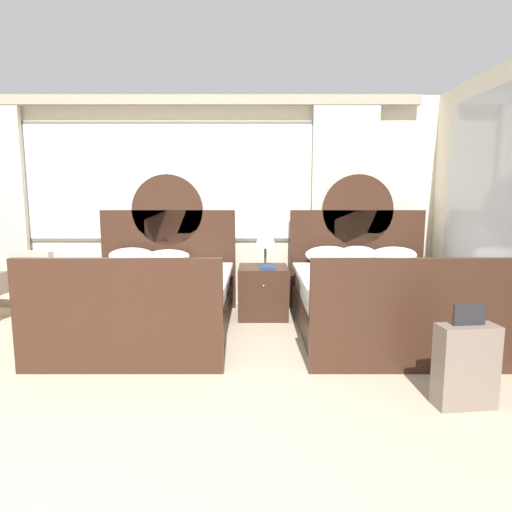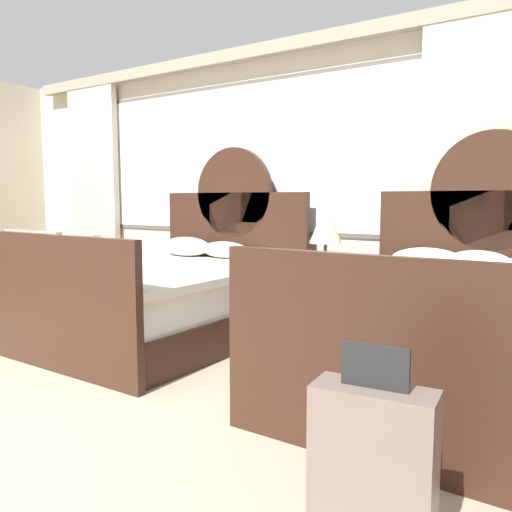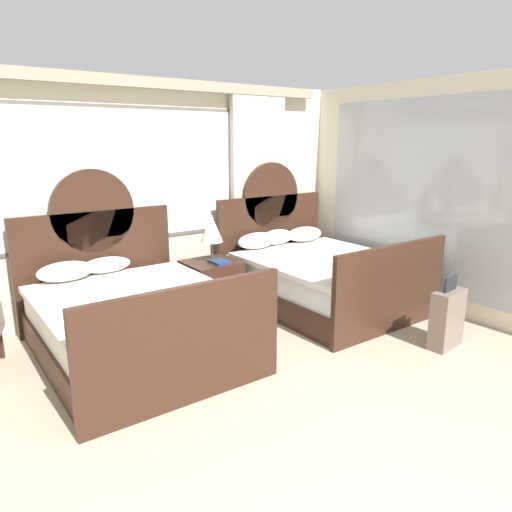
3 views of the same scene
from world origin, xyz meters
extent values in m
cube|color=beige|center=(0.00, 4.07, 1.35)|extent=(6.88, 0.07, 2.70)
cube|color=#646054|center=(0.00, 4.03, 1.61)|extent=(4.08, 0.02, 1.53)
cube|color=white|center=(0.00, 4.02, 1.61)|extent=(4.00, 0.02, 1.45)
cube|color=beige|center=(-2.25, 3.94, 1.30)|extent=(0.83, 0.08, 2.60)
cube|color=beige|center=(2.25, 3.94, 1.30)|extent=(0.83, 0.08, 2.60)
cube|color=#9C957E|center=(0.00, 3.94, 2.62)|extent=(6.33, 0.10, 0.12)
cube|color=#382116|center=(0.00, 2.81, 0.15)|extent=(1.63, 2.03, 0.30)
cube|color=white|center=(0.00, 2.81, 0.43)|extent=(1.57, 1.93, 0.27)
cube|color=silver|center=(0.00, 2.73, 0.60)|extent=(1.67, 1.83, 0.06)
cube|color=#382116|center=(0.00, 3.85, 0.63)|extent=(1.71, 0.06, 1.27)
cylinder|color=#382116|center=(0.00, 3.85, 1.27)|extent=(0.89, 0.06, 0.89)
cube|color=#382116|center=(0.00, 1.77, 0.48)|extent=(1.71, 0.06, 0.96)
ellipsoid|color=white|center=(-0.40, 3.58, 0.72)|extent=(0.55, 0.32, 0.19)
ellipsoid|color=white|center=(0.04, 3.65, 0.71)|extent=(0.52, 0.28, 0.16)
cube|color=#382116|center=(2.41, 2.81, 0.15)|extent=(1.63, 2.03, 0.30)
cube|color=white|center=(2.41, 2.81, 0.43)|extent=(1.57, 1.93, 0.27)
cube|color=silver|center=(2.41, 2.73, 0.60)|extent=(1.67, 1.83, 0.06)
cube|color=#382116|center=(2.41, 3.85, 0.63)|extent=(1.71, 0.06, 1.27)
cylinder|color=#382116|center=(2.41, 3.85, 1.27)|extent=(0.89, 0.06, 0.89)
cube|color=#382116|center=(2.41, 1.77, 0.48)|extent=(1.71, 0.06, 0.96)
ellipsoid|color=white|center=(2.01, 3.63, 0.73)|extent=(0.57, 0.31, 0.21)
ellipsoid|color=white|center=(2.37, 3.66, 0.73)|extent=(0.48, 0.26, 0.20)
cube|color=#382116|center=(1.20, 3.45, 0.30)|extent=(0.58, 0.58, 0.61)
sphere|color=tan|center=(1.20, 3.15, 0.44)|extent=(0.02, 0.02, 0.02)
cylinder|color=brown|center=(1.23, 3.46, 0.62)|extent=(0.14, 0.14, 0.02)
cylinder|color=brown|center=(1.23, 3.46, 0.73)|extent=(0.03, 0.03, 0.22)
cone|color=beige|center=(1.23, 3.46, 1.01)|extent=(0.27, 0.27, 0.33)
cube|color=navy|center=(1.26, 3.33, 0.62)|extent=(0.18, 0.26, 0.03)
cube|color=#B29E8E|center=(-1.33, 3.36, 0.36)|extent=(0.66, 0.66, 0.10)
cube|color=#B29E8E|center=(-1.39, 3.14, 0.62)|extent=(0.53, 0.23, 0.43)
cube|color=#B29E8E|center=(-1.10, 3.29, 0.49)|extent=(0.19, 0.48, 0.16)
cube|color=#B29E8E|center=(-1.55, 3.42, 0.49)|extent=(0.19, 0.48, 0.16)
cylinder|color=#382116|center=(-1.06, 3.50, 0.15)|extent=(0.04, 0.04, 0.31)
cylinder|color=#382116|center=(-1.47, 3.62, 0.15)|extent=(0.04, 0.04, 0.31)
cylinder|color=#382116|center=(-1.18, 3.09, 0.15)|extent=(0.04, 0.04, 0.31)
cylinder|color=#382116|center=(-1.59, 3.21, 0.15)|extent=(0.04, 0.04, 0.31)
cube|color=#B29E8E|center=(-2.09, 3.36, 0.36)|extent=(0.55, 0.55, 0.10)
cube|color=#B29E8E|center=(-2.10, 3.13, 0.62)|extent=(0.53, 0.10, 0.43)
cube|color=#B29E8E|center=(-1.86, 3.35, 0.49)|extent=(0.08, 0.48, 0.16)
cube|color=#B29E8E|center=(-2.33, 3.37, 0.49)|extent=(0.08, 0.48, 0.16)
cylinder|color=#382116|center=(-1.87, 3.56, 0.15)|extent=(0.04, 0.04, 0.31)
cylinder|color=#382116|center=(-2.30, 3.58, 0.15)|extent=(0.04, 0.04, 0.31)
cylinder|color=#382116|center=(-1.89, 3.13, 0.15)|extent=(0.04, 0.04, 0.31)
cylinder|color=#382116|center=(-2.32, 3.15, 0.15)|extent=(0.04, 0.04, 0.31)
cube|color=#B29E8E|center=(-2.61, 3.36, 0.36)|extent=(0.54, 0.54, 0.10)
cube|color=#B29E8E|center=(-2.61, 3.13, 0.62)|extent=(0.53, 0.09, 0.43)
cube|color=#B29E8E|center=(-2.38, 3.36, 0.49)|extent=(0.07, 0.48, 0.16)
cube|color=#B29E8E|center=(-2.85, 3.35, 0.49)|extent=(0.07, 0.48, 0.16)
cylinder|color=#382116|center=(-2.40, 3.57, 0.15)|extent=(0.04, 0.04, 0.31)
cylinder|color=#382116|center=(-2.83, 3.57, 0.15)|extent=(0.04, 0.04, 0.31)
cylinder|color=#382116|center=(-2.39, 3.14, 0.15)|extent=(0.04, 0.04, 0.31)
cylinder|color=#382116|center=(-2.82, 3.14, 0.15)|extent=(0.04, 0.04, 0.31)
cube|color=#75665B|center=(2.56, 1.20, 0.29)|extent=(0.43, 0.22, 0.58)
cube|color=#232326|center=(2.56, 1.20, 0.66)|extent=(0.23, 0.05, 0.15)
camera|label=1|loc=(1.12, -1.63, 1.46)|focal=30.31mm
camera|label=2|loc=(3.19, -0.41, 1.20)|focal=36.98mm
camera|label=3|loc=(-1.51, -1.23, 2.01)|focal=33.08mm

